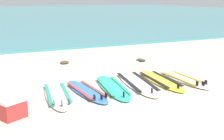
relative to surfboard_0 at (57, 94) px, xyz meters
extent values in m
plane|color=beige|center=(1.64, 0.33, -0.04)|extent=(80.00, 80.00, 0.00)
cube|color=teal|center=(1.64, 35.65, 0.01)|extent=(80.00, 60.00, 0.10)
ellipsoid|color=silver|center=(0.00, 0.00, 0.00)|extent=(0.81, 2.21, 0.07)
cube|color=teal|center=(-0.19, 0.03, 0.04)|extent=(0.27, 1.51, 0.01)
cube|color=teal|center=(0.19, -0.02, 0.04)|extent=(0.27, 1.51, 0.01)
cube|color=black|center=(-0.11, -0.83, 0.09)|extent=(0.02, 0.09, 0.11)
cube|color=black|center=(-0.25, -0.75, 0.09)|extent=(0.02, 0.09, 0.11)
cube|color=black|center=(0.05, -0.79, 0.09)|extent=(0.02, 0.09, 0.11)
ellipsoid|color=#3875CC|center=(0.68, -0.04, 0.00)|extent=(0.68, 2.04, 0.07)
cube|color=#D13838|center=(0.50, -0.05, 0.04)|extent=(0.20, 1.40, 0.01)
cube|color=#D13838|center=(0.86, -0.02, 0.04)|extent=(0.20, 1.40, 0.01)
cube|color=black|center=(0.75, -0.81, 0.09)|extent=(0.02, 0.09, 0.11)
cube|color=black|center=(0.61, -0.77, 0.09)|extent=(0.02, 0.09, 0.11)
cube|color=black|center=(0.88, -0.74, 0.09)|extent=(0.02, 0.09, 0.11)
ellipsoid|color=#2DB793|center=(1.37, 0.00, 0.00)|extent=(0.84, 2.26, 0.07)
cube|color=teal|center=(1.17, 0.03, 0.04)|extent=(0.29, 1.54, 0.01)
cube|color=teal|center=(1.57, -0.03, 0.04)|extent=(0.29, 1.54, 0.01)
cube|color=black|center=(1.25, -0.85, 0.09)|extent=(0.02, 0.09, 0.11)
ellipsoid|color=white|center=(2.10, 0.11, 0.00)|extent=(1.01, 2.60, 0.07)
cube|color=black|center=(1.88, 0.14, 0.04)|extent=(0.36, 1.77, 0.01)
cube|color=black|center=(2.33, 0.07, 0.04)|extent=(0.36, 1.77, 0.01)
cube|color=black|center=(1.95, -0.87, 0.09)|extent=(0.03, 0.09, 0.11)
ellipsoid|color=yellow|center=(2.76, 0.03, 0.00)|extent=(0.73, 2.26, 0.07)
cube|color=black|center=(2.57, 0.05, 0.04)|extent=(0.20, 1.56, 0.01)
cube|color=black|center=(2.96, 0.02, 0.04)|extent=(0.20, 1.56, 0.01)
cube|color=black|center=(2.70, -0.83, 0.09)|extent=(0.02, 0.09, 0.11)
ellipsoid|color=silver|center=(3.38, -0.14, 0.00)|extent=(0.50, 1.99, 0.07)
cube|color=gold|center=(3.20, -0.14, 0.04)|extent=(0.07, 1.39, 0.01)
cube|color=gold|center=(3.56, -0.14, 0.04)|extent=(0.07, 1.39, 0.01)
cube|color=black|center=(3.38, -0.91, 0.09)|extent=(0.01, 0.09, 0.11)
cube|color=black|center=(3.24, -0.85, 0.09)|extent=(0.01, 0.09, 0.11)
cube|color=black|center=(3.52, -0.85, 0.09)|extent=(0.01, 0.09, 0.11)
cube|color=red|center=(-1.04, -0.91, 0.12)|extent=(0.53, 0.47, 0.32)
cube|color=white|center=(-1.04, -0.91, 0.31)|extent=(0.55, 0.49, 0.06)
ellipsoid|color=#4C4228|center=(1.01, 3.10, 0.02)|extent=(0.31, 0.24, 0.11)
ellipsoid|color=#4C4228|center=(3.55, 2.54, 0.00)|extent=(0.22, 0.18, 0.08)
ellipsoid|color=#2D381E|center=(3.55, 2.35, 0.01)|extent=(0.24, 0.19, 0.08)
camera|label=1|loc=(-1.44, -6.24, 2.14)|focal=47.02mm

